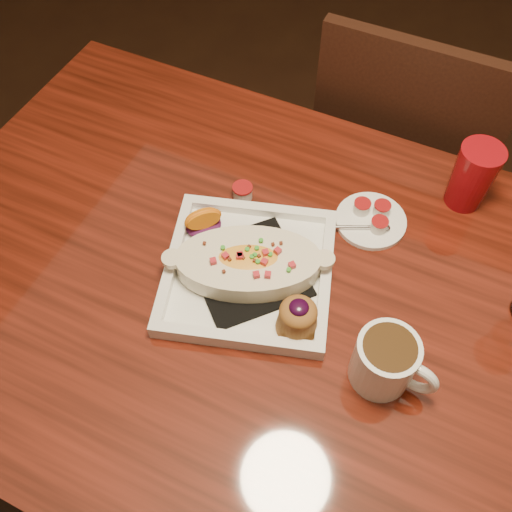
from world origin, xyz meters
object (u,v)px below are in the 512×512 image
at_px(chair_far, 399,161).
at_px(saucer, 371,219).
at_px(coffee_mug, 387,361).
at_px(red_tumbler, 472,177).
at_px(table, 311,338).
at_px(plate, 252,270).

relative_size(chair_far, saucer, 7.21).
xyz_separation_m(chair_far, coffee_mug, (0.13, -0.69, 0.30)).
xyz_separation_m(chair_far, saucer, (0.02, -0.41, 0.25)).
height_order(saucer, red_tumbler, red_tumbler).
bearing_deg(red_tumbler, table, -115.13).
bearing_deg(plate, table, -23.21).
relative_size(table, coffee_mug, 11.41).
relative_size(coffee_mug, red_tumbler, 1.01).
relative_size(chair_far, plate, 2.68).
xyz_separation_m(table, red_tumbler, (0.16, 0.34, 0.16)).
distance_m(plate, coffee_mug, 0.26).
bearing_deg(plate, coffee_mug, -32.82).
height_order(chair_far, saucer, chair_far).
bearing_deg(plate, chair_far, 61.76).
height_order(chair_far, red_tumbler, chair_far).
xyz_separation_m(coffee_mug, red_tumbler, (0.03, 0.40, 0.01)).
height_order(plate, saucer, plate).
bearing_deg(chair_far, table, 90.00).
bearing_deg(plate, saucer, 37.79).
height_order(table, saucer, saucer).
bearing_deg(table, plate, 173.76).
distance_m(chair_far, saucer, 0.48).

